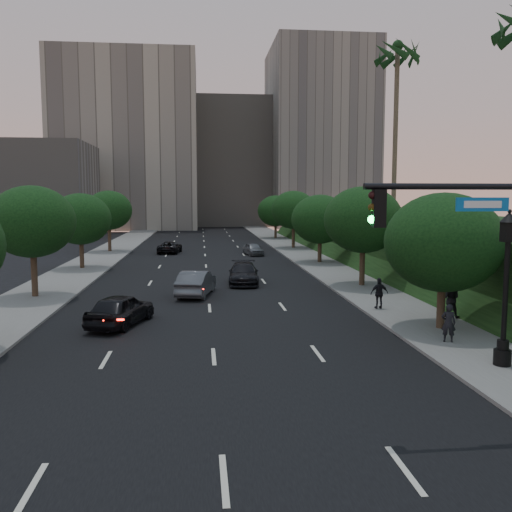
{
  "coord_description": "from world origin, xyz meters",
  "views": [
    {
      "loc": [
        -0.44,
        -15.0,
        6.04
      ],
      "look_at": [
        1.83,
        7.16,
        3.6
      ],
      "focal_mm": 38.0,
      "sensor_mm": 36.0,
      "label": 1
    }
  ],
  "objects": [
    {
      "name": "tree_right_b",
      "position": [
        10.3,
        20.0,
        4.52
      ],
      "size": [
        5.2,
        5.2,
        6.74
      ],
      "color": "#38281C",
      "rests_on": "ground"
    },
    {
      "name": "sedan_near_right",
      "position": [
        2.51,
        22.15,
        0.72
      ],
      "size": [
        2.38,
        5.12,
        1.45
      ],
      "primitive_type": "imported",
      "rotation": [
        0.0,
        0.0,
        -0.07
      ],
      "color": "black",
      "rests_on": "ground"
    },
    {
      "name": "parapet_wall",
      "position": [
        13.5,
        28.0,
        4.35
      ],
      "size": [
        0.35,
        90.0,
        0.7
      ],
      "primitive_type": "cube",
      "color": "slate",
      "rests_on": "embankment"
    },
    {
      "name": "tree_left_b",
      "position": [
        -10.3,
        18.0,
        4.58
      ],
      "size": [
        5.0,
        5.0,
        6.71
      ],
      "color": "#38281C",
      "rests_on": "ground"
    },
    {
      "name": "office_block_right",
      "position": [
        24.0,
        96.0,
        18.0
      ],
      "size": [
        20.0,
        22.0,
        36.0
      ],
      "primitive_type": "cube",
      "color": "gray",
      "rests_on": "ground"
    },
    {
      "name": "tree_right_e",
      "position": [
        10.3,
        62.0,
        4.02
      ],
      "size": [
        5.2,
        5.2,
        6.24
      ],
      "color": "#38281C",
      "rests_on": "ground"
    },
    {
      "name": "sedan_near_left",
      "position": [
        -4.23,
        10.52,
        0.77
      ],
      "size": [
        3.13,
        4.84,
        1.53
      ],
      "primitive_type": "imported",
      "rotation": [
        0.0,
        0.0,
        2.82
      ],
      "color": "black",
      "rests_on": "ground"
    },
    {
      "name": "sedan_mid_left",
      "position": [
        -0.74,
        18.01,
        0.78
      ],
      "size": [
        2.57,
        4.98,
        1.56
      ],
      "primitive_type": "imported",
      "rotation": [
        0.0,
        0.0,
        2.94
      ],
      "color": "#4D5054",
      "rests_on": "ground"
    },
    {
      "name": "office_block_filler",
      "position": [
        -26.0,
        70.0,
        7.0
      ],
      "size": [
        18.0,
        16.0,
        14.0
      ],
      "primitive_type": "cube",
      "color": "gray",
      "rests_on": "ground"
    },
    {
      "name": "pedestrian_a",
      "position": [
        9.56,
        5.67,
        0.93
      ],
      "size": [
        0.67,
        0.55,
        1.57
      ],
      "primitive_type": "imported",
      "rotation": [
        0.0,
        0.0,
        2.78
      ],
      "color": "black",
      "rests_on": "sidewalk_right"
    },
    {
      "name": "palm_far",
      "position": [
        16.0,
        30.0,
        17.64
      ],
      "size": [
        3.2,
        3.2,
        15.5
      ],
      "color": "#4C4233",
      "rests_on": "embankment"
    },
    {
      "name": "tree_right_c",
      "position": [
        10.3,
        33.0,
        4.02
      ],
      "size": [
        5.2,
        5.2,
        6.24
      ],
      "color": "#38281C",
      "rests_on": "ground"
    },
    {
      "name": "tree_right_d",
      "position": [
        10.3,
        47.0,
        4.52
      ],
      "size": [
        5.2,
        5.2,
        6.74
      ],
      "color": "#38281C",
      "rests_on": "ground"
    },
    {
      "name": "ground",
      "position": [
        0.0,
        0.0,
        0.0
      ],
      "size": [
        160.0,
        160.0,
        0.0
      ],
      "primitive_type": "plane",
      "color": "black",
      "rests_on": "ground"
    },
    {
      "name": "sidewalk_right",
      "position": [
        10.25,
        30.0,
        0.07
      ],
      "size": [
        4.5,
        140.0,
        0.15
      ],
      "primitive_type": "cube",
      "color": "slate",
      "rests_on": "ground"
    },
    {
      "name": "tree_left_c",
      "position": [
        -10.3,
        31.0,
        4.21
      ],
      "size": [
        5.0,
        5.0,
        6.34
      ],
      "color": "#38281C",
      "rests_on": "ground"
    },
    {
      "name": "pedestrian_c",
      "position": [
        8.93,
        12.38,
        0.97
      ],
      "size": [
        0.97,
        0.44,
        1.63
      ],
      "primitive_type": "imported",
      "rotation": [
        0.0,
        0.0,
        3.19
      ],
      "color": "black",
      "rests_on": "sidewalk_right"
    },
    {
      "name": "pedestrian_b",
      "position": [
        11.7,
        10.0,
        1.09
      ],
      "size": [
        1.15,
        1.06,
        1.89
      ],
      "primitive_type": "imported",
      "rotation": [
        0.0,
        0.0,
        2.66
      ],
      "color": "black",
      "rests_on": "sidewalk_right"
    },
    {
      "name": "embankment",
      "position": [
        22.0,
        28.0,
        2.0
      ],
      "size": [
        18.0,
        90.0,
        4.0
      ],
      "primitive_type": "cube",
      "color": "black",
      "rests_on": "ground"
    },
    {
      "name": "tree_right_a",
      "position": [
        10.3,
        8.0,
        4.02
      ],
      "size": [
        5.2,
        5.2,
        6.24
      ],
      "color": "#38281C",
      "rests_on": "ground"
    },
    {
      "name": "tree_left_d",
      "position": [
        -10.3,
        45.0,
        4.58
      ],
      "size": [
        5.0,
        5.0,
        6.71
      ],
      "color": "#38281C",
      "rests_on": "ground"
    },
    {
      "name": "office_block_left",
      "position": [
        -14.0,
        92.0,
        16.0
      ],
      "size": [
        26.0,
        20.0,
        32.0
      ],
      "primitive_type": "cube",
      "color": "gray",
      "rests_on": "ground"
    },
    {
      "name": "road_surface",
      "position": [
        0.0,
        30.0,
        0.01
      ],
      "size": [
        16.0,
        140.0,
        0.02
      ],
      "primitive_type": "cube",
      "color": "black",
      "rests_on": "ground"
    },
    {
      "name": "sedan_far_right",
      "position": [
        4.98,
        40.57,
        0.65
      ],
      "size": [
        2.21,
        4.01,
        1.29
      ],
      "primitive_type": "imported",
      "rotation": [
        0.0,
        0.0,
        0.19
      ],
      "color": "slate",
      "rests_on": "ground"
    },
    {
      "name": "sidewalk_left",
      "position": [
        -10.25,
        30.0,
        0.07
      ],
      "size": [
        4.5,
        140.0,
        0.15
      ],
      "primitive_type": "cube",
      "color": "slate",
      "rests_on": "ground"
    },
    {
      "name": "office_block_mid",
      "position": [
        6.0,
        102.0,
        13.0
      ],
      "size": [
        22.0,
        18.0,
        26.0
      ],
      "primitive_type": "cube",
      "color": "gray",
      "rests_on": "ground"
    },
    {
      "name": "sedan_far_left",
      "position": [
        -3.74,
        43.56,
        0.63
      ],
      "size": [
        2.65,
        4.79,
        1.27
      ],
      "primitive_type": "imported",
      "rotation": [
        0.0,
        0.0,
        3.02
      ],
      "color": "black",
      "rests_on": "ground"
    },
    {
      "name": "street_lamp",
      "position": [
        10.07,
        2.54,
        2.63
      ],
      "size": [
        0.64,
        0.64,
        5.62
      ],
      "color": "black",
      "rests_on": "ground"
    }
  ]
}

